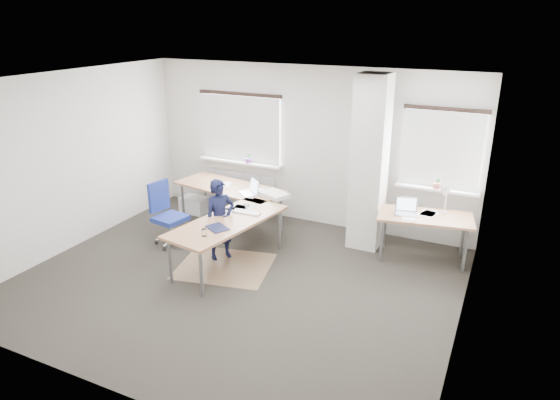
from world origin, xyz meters
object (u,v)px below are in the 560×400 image
at_px(desk_main, 232,204).
at_px(desk_side, 425,218).
at_px(task_chair, 169,228).
at_px(person, 220,220).

distance_m(desk_main, desk_side, 3.04).
bearing_deg(task_chair, desk_main, 36.42).
relative_size(desk_side, person, 1.17).
bearing_deg(task_chair, desk_side, 27.32).
height_order(desk_main, task_chair, task_chair).
distance_m(desk_main, task_chair, 1.11).
relative_size(desk_main, person, 2.33).
xyz_separation_m(desk_side, person, (-2.83, -1.29, -0.05)).
bearing_deg(desk_main, desk_side, 24.67).
bearing_deg(desk_side, person, -165.46).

